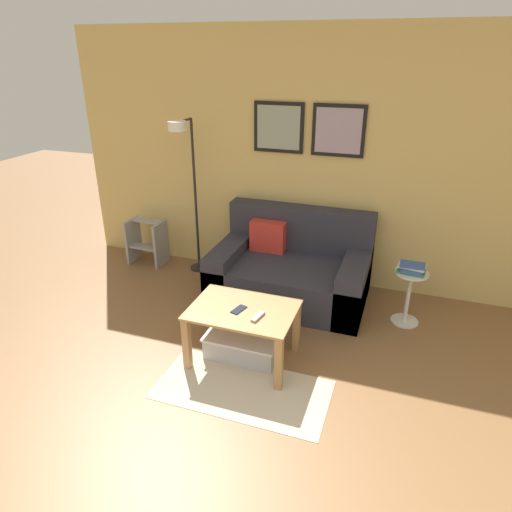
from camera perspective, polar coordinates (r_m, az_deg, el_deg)
name	(u,v)px	position (r m, az deg, el deg)	size (l,w,h in m)	color
wall_back	(328,163)	(4.69, 9.00, 11.42)	(5.60, 0.09, 2.55)	#D6B76B
area_rug	(243,389)	(3.55, -1.70, -16.30)	(1.29, 0.64, 0.01)	#C1B299
couch	(291,271)	(4.61, 4.40, -1.83)	(1.51, 0.96, 0.85)	#2D2D38
coffee_table	(243,319)	(3.63, -1.64, -7.92)	(0.82, 0.58, 0.47)	#AD7F4C
storage_bin	(243,345)	(3.82, -1.61, -11.08)	(0.61, 0.35, 0.20)	#B2B2B7
floor_lamp	(186,171)	(4.78, -8.69, 10.45)	(0.20, 0.49, 1.69)	black
side_table	(409,293)	(4.36, 18.55, -4.37)	(0.30, 0.30, 0.52)	silver
book_stack	(412,268)	(4.23, 18.91, -1.45)	(0.25, 0.18, 0.09)	#387F4C
remote_control	(258,317)	(3.46, 0.24, -7.60)	(0.04, 0.15, 0.02)	#99999E
cell_phone	(239,310)	(3.56, -2.16, -6.70)	(0.07, 0.14, 0.01)	#1E2338
step_stool	(147,241)	(5.47, -13.48, 1.88)	(0.40, 0.30, 0.51)	#99999E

